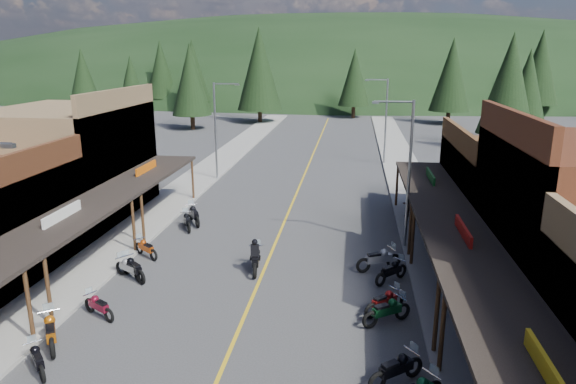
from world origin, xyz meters
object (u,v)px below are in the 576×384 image
(bike_east_8, at_px, (384,301))
(pine_10, at_px, (191,79))
(pine_7, at_px, (161,70))
(pine_11, at_px, (509,84))
(bike_east_10, at_px, (379,258))
(rider_on_bike, at_px, (256,258))
(bike_east_7, at_px, (387,310))
(bike_west_5, at_px, (37,358))
(pine_8, at_px, (132,91))
(pine_4, at_px, (452,74))
(pedestrian_east_b, at_px, (408,203))
(bike_west_10, at_px, (146,247))
(streetlight_2, at_px, (407,168))
(streetlight_1, at_px, (217,127))
(bike_west_6, at_px, (51,330))
(bike_east_9, at_px, (391,270))
(bike_west_9, at_px, (129,267))
(pine_1, at_px, (193,71))
(pine_9, at_px, (527,88))
(bike_east_6, at_px, (396,368))
(shop_east_3, at_px, (519,192))
(pine_3, at_px, (354,77))
(streetlight_3, at_px, (384,117))
(shop_west_3, at_px, (70,163))
(bike_west_12, at_px, (194,214))
(bike_west_11, at_px, (187,220))
(pine_5, at_px, (540,67))
(pine_0, at_px, (83,77))

(bike_east_8, bearing_deg, pine_10, 164.25)
(pine_7, distance_m, pine_11, 64.40)
(bike_east_10, bearing_deg, rider_on_bike, -107.54)
(pine_7, bearing_deg, bike_east_7, -63.73)
(bike_west_5, distance_m, bike_east_10, 15.19)
(pine_8, bearing_deg, bike_east_7, -55.53)
(pine_4, distance_m, rider_on_bike, 59.31)
(pedestrian_east_b, bearing_deg, pine_10, -92.76)
(bike_west_10, bearing_deg, bike_east_8, -74.32)
(streetlight_2, bearing_deg, streetlight_1, 134.80)
(streetlight_1, bearing_deg, bike_west_6, -88.88)
(bike_east_10, bearing_deg, pine_4, 141.43)
(bike_east_9, bearing_deg, pine_7, 161.18)
(bike_west_5, bearing_deg, rider_on_bike, 14.31)
(streetlight_1, xyz_separation_m, bike_west_9, (0.84, -19.57, -3.89))
(pine_1, height_order, pine_9, pine_1)
(pine_4, bearing_deg, bike_east_6, -100.83)
(shop_east_3, distance_m, pine_7, 79.38)
(pine_3, distance_m, bike_east_9, 62.71)
(bike_west_6, xyz_separation_m, bike_east_7, (12.11, 3.17, -0.04))
(streetlight_3, height_order, pedestrian_east_b, streetlight_3)
(bike_west_9, bearing_deg, shop_west_3, 71.38)
(pine_7, xyz_separation_m, bike_west_12, (26.50, -65.45, -6.58))
(shop_west_3, bearing_deg, pine_10, 96.22)
(shop_east_3, distance_m, bike_west_6, 25.09)
(streetlight_3, bearing_deg, streetlight_1, -150.09)
(pine_10, bearing_deg, streetlight_2, -59.29)
(bike_west_5, relative_size, bike_east_6, 0.86)
(bike_west_11, bearing_deg, shop_west_3, 141.34)
(pine_10, height_order, bike_east_6, pine_10)
(pine_5, height_order, bike_east_7, pine_5)
(streetlight_1, xyz_separation_m, pine_11, (26.95, 16.00, 2.73))
(streetlight_3, relative_size, pine_4, 0.64)
(pine_0, relative_size, bike_west_10, 5.68)
(pine_7, relative_size, pine_10, 1.08)
(bike_west_12, bearing_deg, pine_3, 49.29)
(pine_7, bearing_deg, bike_west_11, -68.35)
(pine_11, height_order, bike_west_12, pine_11)
(shop_west_3, distance_m, streetlight_2, 21.02)
(shop_west_3, relative_size, pine_11, 0.88)
(streetlight_1, distance_m, pine_4, 45.54)
(pine_0, xyz_separation_m, pine_8, (18.00, -22.00, -0.51))
(pine_1, xyz_separation_m, bike_east_6, (29.74, -74.13, -6.62))
(pine_3, height_order, bike_west_5, pine_3)
(bike_west_10, height_order, bike_east_7, bike_east_7)
(streetlight_2, xyz_separation_m, bike_west_9, (-13.06, -5.57, -3.89))
(streetlight_3, relative_size, pine_8, 0.80)
(pine_10, xyz_separation_m, bike_west_10, (11.65, -44.99, -6.23))
(streetlight_1, bearing_deg, bike_west_9, -87.54)
(pine_9, xyz_separation_m, bike_west_6, (-30.45, -48.46, -5.72))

